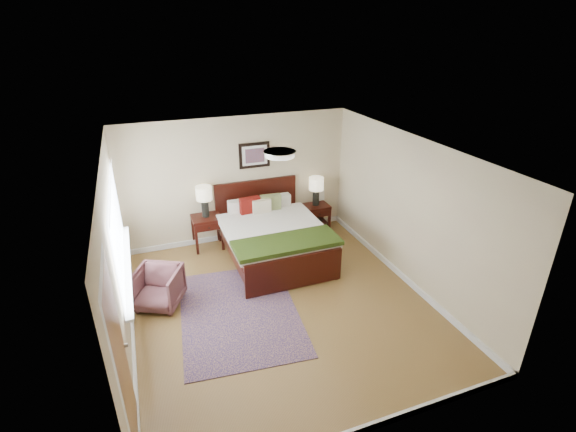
% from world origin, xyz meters
% --- Properties ---
extents(floor, '(5.00, 5.00, 0.00)m').
position_xyz_m(floor, '(0.00, 0.00, 0.00)').
color(floor, brown).
rests_on(floor, ground).
extents(back_wall, '(4.50, 0.04, 2.50)m').
position_xyz_m(back_wall, '(0.00, 2.50, 1.25)').
color(back_wall, '#C7BB90').
rests_on(back_wall, ground).
extents(front_wall, '(4.50, 0.04, 2.50)m').
position_xyz_m(front_wall, '(0.00, -2.50, 1.25)').
color(front_wall, '#C7BB90').
rests_on(front_wall, ground).
extents(left_wall, '(0.04, 5.00, 2.50)m').
position_xyz_m(left_wall, '(-2.25, 0.00, 1.25)').
color(left_wall, '#C7BB90').
rests_on(left_wall, ground).
extents(right_wall, '(0.04, 5.00, 2.50)m').
position_xyz_m(right_wall, '(2.25, 0.00, 1.25)').
color(right_wall, '#C7BB90').
rests_on(right_wall, ground).
extents(ceiling, '(4.50, 5.00, 0.02)m').
position_xyz_m(ceiling, '(0.00, 0.00, 2.50)').
color(ceiling, white).
rests_on(ceiling, back_wall).
extents(window, '(0.11, 2.72, 1.32)m').
position_xyz_m(window, '(-2.20, 0.70, 1.38)').
color(window, silver).
rests_on(window, left_wall).
extents(door, '(0.06, 1.00, 2.18)m').
position_xyz_m(door, '(-2.23, -1.75, 1.07)').
color(door, silver).
rests_on(door, ground).
extents(ceil_fixture, '(0.44, 0.44, 0.08)m').
position_xyz_m(ceil_fixture, '(0.00, 0.00, 2.47)').
color(ceil_fixture, white).
rests_on(ceil_fixture, ceiling).
extents(bed, '(1.82, 2.21, 1.19)m').
position_xyz_m(bed, '(0.35, 1.41, 0.55)').
color(bed, '#330C07').
rests_on(bed, ground).
extents(wall_art, '(0.62, 0.05, 0.50)m').
position_xyz_m(wall_art, '(0.35, 2.47, 1.72)').
color(wall_art, black).
rests_on(wall_art, back_wall).
extents(nightstand_left, '(0.56, 0.50, 0.66)m').
position_xyz_m(nightstand_left, '(-0.72, 2.25, 0.54)').
color(nightstand_left, '#330C07').
rests_on(nightstand_left, ground).
extents(nightstand_right, '(0.56, 0.42, 0.55)m').
position_xyz_m(nightstand_right, '(1.60, 2.26, 0.35)').
color(nightstand_right, '#330C07').
rests_on(nightstand_right, ground).
extents(lamp_left, '(0.30, 0.30, 0.61)m').
position_xyz_m(lamp_left, '(-0.72, 2.27, 1.08)').
color(lamp_left, black).
rests_on(lamp_left, nightstand_left).
extents(lamp_right, '(0.30, 0.30, 0.61)m').
position_xyz_m(lamp_right, '(1.60, 2.27, 0.97)').
color(lamp_right, black).
rests_on(lamp_right, nightstand_right).
extents(armchair, '(0.91, 0.92, 0.63)m').
position_xyz_m(armchair, '(-1.80, 0.66, 0.31)').
color(armchair, brown).
rests_on(armchair, ground).
extents(rug_persian, '(1.99, 2.63, 0.01)m').
position_xyz_m(rug_persian, '(-0.68, 0.01, 0.01)').
color(rug_persian, '#0E0E46').
rests_on(rug_persian, ground).
extents(rug_navy, '(0.93, 1.26, 0.01)m').
position_xyz_m(rug_navy, '(0.90, 1.80, 0.01)').
color(rug_navy, black).
rests_on(rug_navy, ground).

